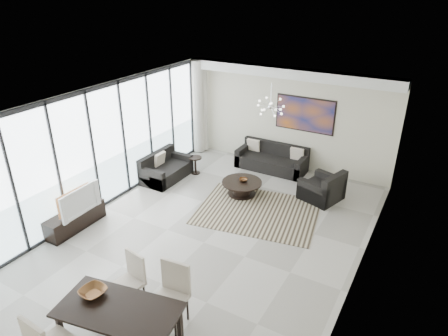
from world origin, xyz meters
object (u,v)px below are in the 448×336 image
Objects in this scene: coffee_table at (242,187)px; television at (77,200)px; tv_console at (76,219)px; dining_table at (119,313)px; sofa_main at (272,161)px.

television is at bearing -126.04° from coffee_table.
tv_console is 3.66m from dining_table.
sofa_main is at bearing 88.31° from coffee_table.
television is (-2.37, -4.98, 0.49)m from sofa_main.
television is (0.16, 0.01, 0.52)m from tv_console.
television is 3.50m from dining_table.
coffee_table is 0.73× the size of tv_console.
coffee_table is at bearing 97.05° from dining_table.
television is at bearing -115.44° from sofa_main.
sofa_main reaches higher than coffee_table.
coffee_table is at bearing -37.39° from television.
television reaches higher than tv_console.
dining_table is at bearing -85.23° from sofa_main.
television is at bearing 3.13° from tv_console.
dining_table is at bearing -82.95° from coffee_table.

